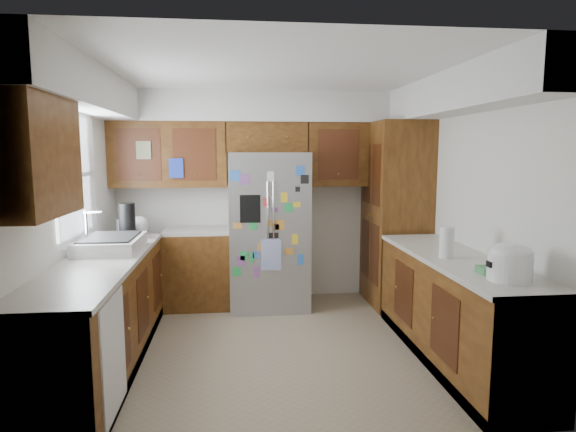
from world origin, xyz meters
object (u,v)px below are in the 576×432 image
object	(u,v)px
fridge	(268,231)
rice_cooker	(510,261)
pantry	(395,214)
paper_towel	(447,242)

from	to	relation	value
fridge	rice_cooker	distance (m)	2.88
fridge	rice_cooker	bearing A→B (deg)	-58.53
pantry	fridge	world-z (taller)	pantry
pantry	rice_cooker	size ratio (longest dim) A/B	7.01
fridge	rice_cooker	xyz separation A→B (m)	(1.50, -2.45, 0.16)
fridge	rice_cooker	world-z (taller)	fridge
pantry	rice_cooker	bearing A→B (deg)	-90.01
fridge	paper_towel	size ratio (longest dim) A/B	6.79
pantry	rice_cooker	distance (m)	2.40
pantry	paper_towel	distance (m)	1.66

